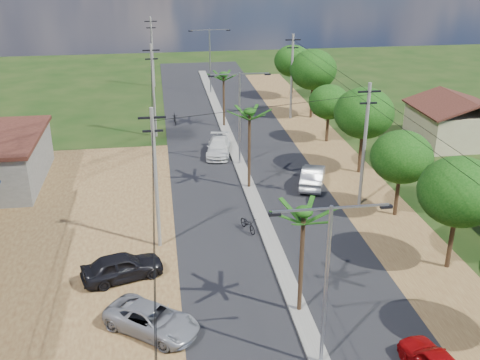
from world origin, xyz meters
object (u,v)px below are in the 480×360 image
Objects in this scene: car_silver_mid at (313,177)px; car_parked_silver at (152,320)px; car_white_far at (219,148)px; car_parked_dark at (122,267)px.

car_parked_silver is (-12.50, -16.23, -0.11)m from car_silver_mid.
car_white_far is (-6.50, 8.01, -0.07)m from car_silver_mid.
car_white_far is at bearing -38.52° from car_parked_dark.
car_silver_mid is at bearing -41.13° from car_white_far.
car_silver_mid is at bearing -68.38° from car_parked_dark.
car_silver_mid is 20.49m from car_parked_silver.
car_parked_dark is (-1.63, 4.99, 0.10)m from car_parked_silver.
car_silver_mid is 1.05× the size of car_parked_dark.
car_parked_dark reaches higher than car_parked_silver.
car_parked_silver is 5.25m from car_parked_dark.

